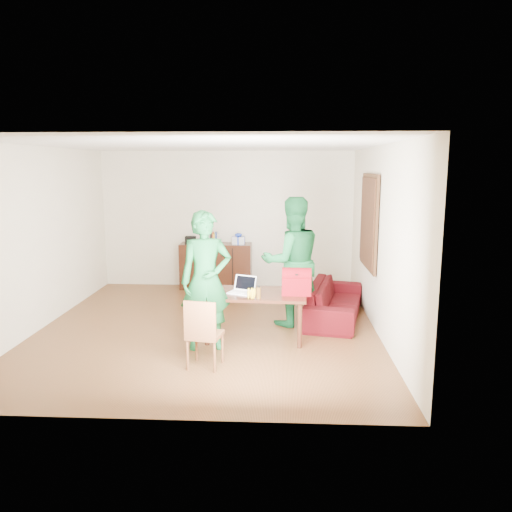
# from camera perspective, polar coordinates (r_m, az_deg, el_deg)

# --- Properties ---
(room) EXTENTS (5.20, 5.70, 2.90)m
(room) POSITION_cam_1_polar(r_m,az_deg,el_deg) (7.43, -5.44, 1.70)
(room) COLOR #422610
(room) RESTS_ON ground
(table) EXTENTS (1.46, 0.87, 0.67)m
(table) POSITION_cam_1_polar(r_m,az_deg,el_deg) (6.99, -0.08, -4.83)
(table) COLOR black
(table) RESTS_ON ground
(chair) EXTENTS (0.45, 0.44, 0.86)m
(chair) POSITION_cam_1_polar(r_m,az_deg,el_deg) (6.15, -5.88, -10.32)
(chair) COLOR brown
(chair) RESTS_ON ground
(person_near) EXTENTS (0.76, 0.60, 1.85)m
(person_near) POSITION_cam_1_polar(r_m,az_deg,el_deg) (6.59, -5.74, -2.83)
(person_near) COLOR #135828
(person_near) RESTS_ON ground
(person_far) EXTENTS (1.13, 0.98, 1.96)m
(person_far) POSITION_cam_1_polar(r_m,az_deg,el_deg) (7.57, 4.15, -0.64)
(person_far) COLOR #156230
(person_far) RESTS_ON ground
(laptop) EXTENTS (0.39, 0.33, 0.23)m
(laptop) POSITION_cam_1_polar(r_m,az_deg,el_deg) (6.93, -1.77, -3.93)
(laptop) COLOR white
(laptop) RESTS_ON table
(bananas) EXTENTS (0.17, 0.14, 0.06)m
(bananas) POSITION_cam_1_polar(r_m,az_deg,el_deg) (6.66, -0.52, -4.66)
(bananas) COLOR gold
(bananas) RESTS_ON table
(bottle) EXTENTS (0.08, 0.08, 0.18)m
(bottle) POSITION_cam_1_polar(r_m,az_deg,el_deg) (6.65, 0.30, -4.16)
(bottle) COLOR #563913
(bottle) RESTS_ON table
(red_bag) EXTENTS (0.41, 0.25, 0.29)m
(red_bag) POSITION_cam_1_polar(r_m,az_deg,el_deg) (6.87, 4.67, -3.22)
(red_bag) COLOR maroon
(red_bag) RESTS_ON table
(sofa) EXTENTS (1.14, 2.05, 0.56)m
(sofa) POSITION_cam_1_polar(r_m,az_deg,el_deg) (8.10, 8.96, -5.08)
(sofa) COLOR #3F0811
(sofa) RESTS_ON ground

